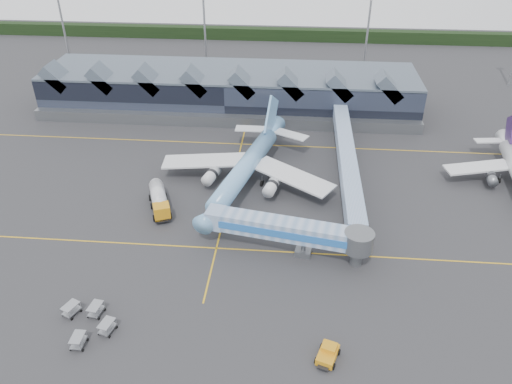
# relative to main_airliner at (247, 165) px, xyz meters

# --- Properties ---
(ground) EXTENTS (260.00, 260.00, 0.00)m
(ground) POSITION_rel_main_airliner_xyz_m (-2.88, -12.20, -3.71)
(ground) COLOR #2C2C2F
(ground) RESTS_ON ground
(taxi_stripes) EXTENTS (120.00, 60.00, 0.01)m
(taxi_stripes) POSITION_rel_main_airliner_xyz_m (-2.88, -2.20, -3.70)
(taxi_stripes) COLOR gold
(taxi_stripes) RESTS_ON ground
(tree_line_far) EXTENTS (260.00, 4.00, 4.00)m
(tree_line_far) POSITION_rel_main_airliner_xyz_m (-2.88, 97.80, -1.71)
(tree_line_far) COLOR black
(tree_line_far) RESTS_ON ground
(terminal) EXTENTS (90.00, 22.25, 12.52)m
(terminal) POSITION_rel_main_airliner_xyz_m (-7.94, 35.15, 1.17)
(terminal) COLOR black
(terminal) RESTS_ON ground
(light_masts) EXTENTS (132.40, 42.56, 22.45)m
(light_masts) POSITION_rel_main_airliner_xyz_m (18.12, 50.60, 8.78)
(light_masts) COLOR gray
(light_masts) RESTS_ON ground
(main_airliner) EXTENTS (33.09, 38.78, 12.62)m
(main_airliner) POSITION_rel_main_airliner_xyz_m (0.00, 0.00, 0.00)
(main_airliner) COLOR #77BAF2
(main_airliner) RESTS_ON ground
(jet_bridge) EXTENTS (25.51, 8.12, 5.88)m
(jet_bridge) POSITION_rel_main_airliner_xyz_m (9.57, -20.38, 0.38)
(jet_bridge) COLOR #7090BA
(jet_bridge) RESTS_ON ground
(fuel_truck) EXTENTS (5.99, 10.50, 3.57)m
(fuel_truck) POSITION_rel_main_airliner_xyz_m (-14.44, -9.97, -1.71)
(fuel_truck) COLOR black
(fuel_truck) RESTS_ON ground
(pushback_tug) EXTENTS (3.31, 4.23, 1.71)m
(pushback_tug) POSITION_rel_main_airliner_xyz_m (13.71, -39.93, -2.94)
(pushback_tug) COLOR orange
(pushback_tug) RESTS_ON ground
(baggage_carts) EXTENTS (7.94, 7.65, 1.60)m
(baggage_carts) POSITION_rel_main_airliner_xyz_m (-16.88, -37.41, -2.81)
(baggage_carts) COLOR #93969B
(baggage_carts) RESTS_ON ground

